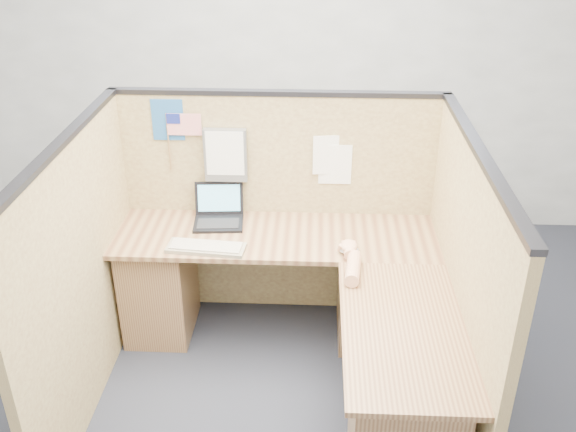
# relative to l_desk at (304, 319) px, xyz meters

# --- Properties ---
(floor) EXTENTS (5.00, 5.00, 0.00)m
(floor) POSITION_rel_l_desk_xyz_m (-0.18, -0.29, -0.39)
(floor) COLOR black
(floor) RESTS_ON ground
(wall_back) EXTENTS (5.00, 0.00, 5.00)m
(wall_back) POSITION_rel_l_desk_xyz_m (-0.18, 1.96, 1.01)
(wall_back) COLOR gray
(wall_back) RESTS_ON floor
(cubicle_partitions) EXTENTS (2.06, 1.83, 1.53)m
(cubicle_partitions) POSITION_rel_l_desk_xyz_m (-0.18, 0.14, 0.38)
(cubicle_partitions) COLOR olive
(cubicle_partitions) RESTS_ON floor
(l_desk) EXTENTS (1.95, 1.75, 0.73)m
(l_desk) POSITION_rel_l_desk_xyz_m (0.00, 0.00, 0.00)
(l_desk) COLOR brown
(l_desk) RESTS_ON floor
(laptop) EXTENTS (0.32, 0.31, 0.22)m
(laptop) POSITION_rel_l_desk_xyz_m (-0.55, 0.56, 0.39)
(laptop) COLOR black
(laptop) RESTS_ON l_desk
(keyboard) EXTENTS (0.47, 0.20, 0.03)m
(keyboard) POSITION_rel_l_desk_xyz_m (-0.58, 0.19, 0.35)
(keyboard) COLOR gray
(keyboard) RESTS_ON l_desk
(mouse) EXTENTS (0.12, 0.08, 0.05)m
(mouse) POSITION_rel_l_desk_xyz_m (0.25, 0.19, 0.36)
(mouse) COLOR #B5B5BA
(mouse) RESTS_ON l_desk
(hand_forearm) EXTENTS (0.12, 0.42, 0.09)m
(hand_forearm) POSITION_rel_l_desk_xyz_m (0.26, 0.04, 0.38)
(hand_forearm) COLOR #DEA47A
(hand_forearm) RESTS_ON l_desk
(blue_poster) EXTENTS (0.19, 0.01, 0.26)m
(blue_poster) POSITION_rel_l_desk_xyz_m (-0.85, 0.68, 0.95)
(blue_poster) COLOR #215798
(blue_poster) RESTS_ON cubicle_partitions
(american_flag) EXTENTS (0.21, 0.01, 0.37)m
(american_flag) POSITION_rel_l_desk_xyz_m (-0.78, 0.67, 0.92)
(american_flag) COLOR olive
(american_flag) RESTS_ON cubicle_partitions
(file_holder) EXTENTS (0.26, 0.05, 0.34)m
(file_holder) POSITION_rel_l_desk_xyz_m (-0.51, 0.66, 0.74)
(file_holder) COLOR slate
(file_holder) RESTS_ON cubicle_partitions
(paper_left) EXTENTS (0.20, 0.00, 0.26)m
(paper_left) POSITION_rel_l_desk_xyz_m (0.17, 0.68, 0.68)
(paper_left) COLOR white
(paper_left) RESTS_ON cubicle_partitions
(paper_right) EXTENTS (0.20, 0.03, 0.25)m
(paper_right) POSITION_rel_l_desk_xyz_m (0.13, 0.68, 0.74)
(paper_right) COLOR white
(paper_right) RESTS_ON cubicle_partitions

